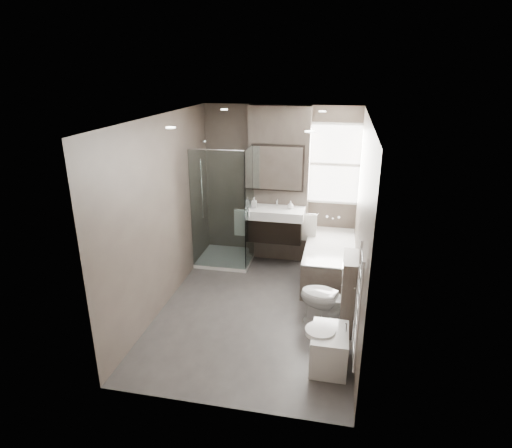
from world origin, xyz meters
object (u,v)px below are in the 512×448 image
(vanity, at_px, (275,224))
(bidet, at_px, (329,348))
(bathtub, at_px, (329,260))
(toilet, at_px, (329,298))

(vanity, distance_m, bidet, 2.73)
(bathtub, distance_m, bidet, 2.16)
(bathtub, bearing_deg, toilet, -88.05)
(bathtub, distance_m, toilet, 1.33)
(vanity, xyz_separation_m, toilet, (0.97, -1.65, -0.36))
(vanity, relative_size, bathtub, 0.59)
(vanity, relative_size, toilet, 1.24)
(toilet, height_order, bidet, toilet)
(bathtub, relative_size, toilet, 2.09)
(vanity, distance_m, bathtub, 1.07)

